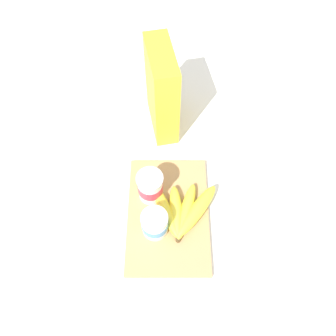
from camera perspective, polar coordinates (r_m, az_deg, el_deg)
ground_plane at (r=0.98m, az=-0.00°, el=-7.92°), size 2.40×2.40×0.00m
cutting_board at (r=0.97m, az=-0.00°, el=-7.74°), size 0.35×0.23×0.02m
cereal_box at (r=1.04m, az=-1.06°, el=12.69°), size 0.20×0.11×0.29m
yogurt_cup_front at (r=0.91m, az=-2.25°, el=-9.29°), size 0.07×0.07×0.08m
yogurt_cup_back at (r=0.95m, az=-2.99°, el=-3.11°), size 0.07×0.07×0.10m
banana_bunch at (r=0.95m, az=2.36°, el=-7.13°), size 0.19×0.21×0.04m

